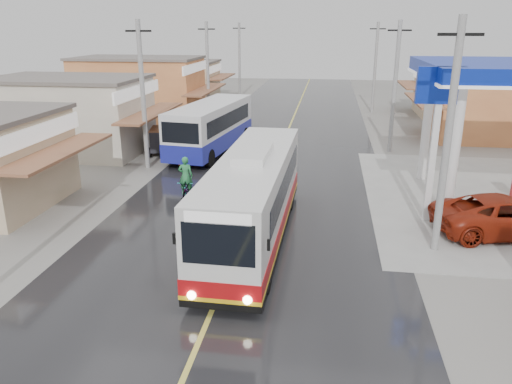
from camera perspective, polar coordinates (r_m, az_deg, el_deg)
ground at (r=19.00m, az=-1.53°, el=-5.30°), size 120.00×120.00×0.00m
road at (r=33.16m, az=2.86°, el=5.12°), size 12.00×90.00×0.02m
centre_line at (r=33.16m, az=2.86°, el=5.14°), size 0.15×90.00×0.01m
shopfronts_left at (r=39.35m, az=-16.02°, el=6.54°), size 11.00×44.00×5.20m
utility_poles_left at (r=35.44m, az=-8.38°, el=5.80°), size 1.60×50.00×8.00m
utility_poles_right at (r=33.27m, az=14.98°, el=4.53°), size 1.60×36.00×8.00m
coach_bus at (r=18.32m, az=-0.26°, el=-0.61°), size 2.71×11.13×3.46m
second_bus at (r=31.54m, az=-5.16°, el=7.45°), size 3.74×9.56×3.09m
jeepney at (r=21.36m, az=26.65°, el=-2.42°), size 5.89×3.67×1.52m
cyclist at (r=22.83m, az=-7.86°, el=0.58°), size 0.88×2.07×2.17m
tricycle_near at (r=31.68m, az=-10.70°, el=5.93°), size 1.82×2.23×1.67m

